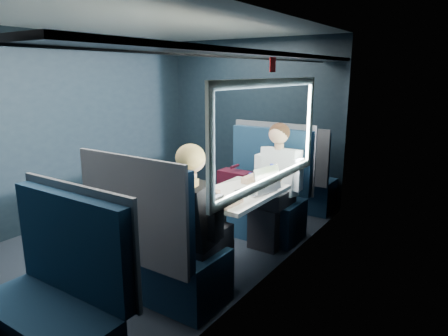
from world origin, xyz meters
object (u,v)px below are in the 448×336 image
Objects in this scene: seat_bay_far at (159,253)px; laptop at (261,185)px; table at (236,199)px; seat_row_back at (56,309)px; seat_bay_near at (261,197)px; seat_row_front at (295,180)px; woman at (195,216)px; bottle_small at (271,177)px; man at (276,179)px; cup at (276,182)px.

laptop is (0.39, 0.98, 0.39)m from seat_bay_far.
table is 0.86× the size of seat_row_back.
seat_bay_near is 1.09× the size of seat_row_front.
bottle_small is (0.13, 1.04, 0.11)m from woman.
woman is (0.25, 0.17, 0.31)m from seat_bay_far.
seat_row_back is at bearing -89.62° from seat_bay_near.
man is at bearing 84.28° from seat_row_back.
laptop is at bearing -76.35° from man.
man is 5.84× the size of bottle_small.
table is 0.43m from bottle_small.
seat_bay_far is at bearing -89.42° from seat_bay_near.
seat_bay_far is at bearing -107.55° from bottle_small.
woman is at bearing -99.99° from laptop.
bottle_small is at bearing -53.13° from seat_bay_near.
cup is at bearing 54.66° from table.
seat_bay_near is 2.66m from seat_row_back.
seat_bay_near reaches higher than table.
table is at bearing -120.88° from bottle_small.
seat_row_front is 3.59m from seat_row_back.
seat_bay_near reaches higher than seat_row_front.
seat_bay_near is 0.79m from bottle_small.
laptop is 3.87× the size of cup.
man is 0.61m from laptop.
seat_bay_far is at bearing -146.18° from woman.
woman reaches higher than seat_row_back.
woman is (0.27, -1.58, 0.30)m from seat_bay_near.
table is at bearing -152.93° from laptop.
woman is (0.00, -1.41, 0.01)m from man.
seat_row_front is 1.17m from man.
seat_bay_near reaches higher than bottle_small.
seat_row_back is at bearing -90.00° from seat_row_front.
woman reaches higher than cup.
bottle_small is (-0.01, 0.23, 0.03)m from laptop.
woman is 0.83m from laptop.
seat_row_front reaches higher than laptop.
seat_bay_far is 3.29× the size of laptop.
laptop is at bearing -61.59° from seat_bay_near.
table is 4.41× the size of bottle_small.
laptop is 0.24m from cup.
laptop is (0.14, -0.59, 0.09)m from man.
seat_row_front and seat_row_back have the same top height.
seat_row_back reaches higher than table.
seat_row_back is 2.22m from cup.
table is 0.93m from seat_bay_far.
seat_row_front is 2.54m from woman.
seat_row_back is at bearing -101.33° from cup.
seat_bay_near is 1.00× the size of seat_bay_far.
seat_bay_near is 0.95m from laptop.
cup is at bearing 78.67° from seat_row_back.
table is 0.71m from woman.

